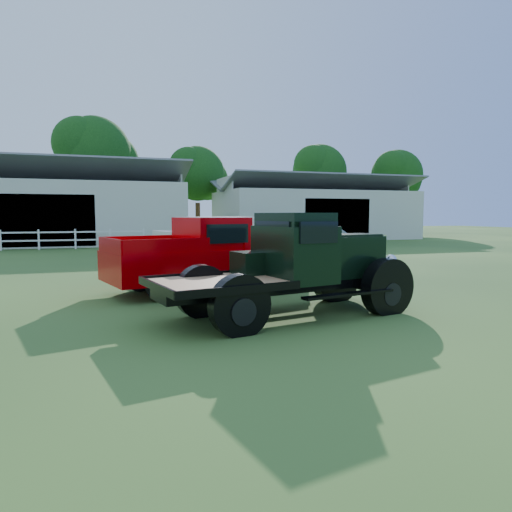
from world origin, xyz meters
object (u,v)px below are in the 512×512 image
object	(u,v)px
white_pickup	(224,243)
misc_car_blue	(265,236)
red_pickup	(208,253)
misc_car_grey	(327,239)
vintage_flatbed	(290,265)

from	to	relation	value
white_pickup	misc_car_blue	xyz separation A→B (m)	(4.12, 6.95, -0.08)
red_pickup	misc_car_blue	size ratio (longest dim) A/B	1.07
white_pickup	misc_car_grey	bearing A→B (deg)	24.40
vintage_flatbed	white_pickup	distance (m)	8.42
misc_car_blue	red_pickup	bearing A→B (deg)	167.92
vintage_flatbed	misc_car_grey	world-z (taller)	vintage_flatbed
white_pickup	red_pickup	bearing A→B (deg)	-125.04
red_pickup	misc_car_grey	bearing A→B (deg)	35.31
vintage_flatbed	white_pickup	world-z (taller)	vintage_flatbed
vintage_flatbed	misc_car_grey	xyz separation A→B (m)	(8.45, 14.82, -0.35)
red_pickup	white_pickup	world-z (taller)	red_pickup
red_pickup	misc_car_blue	xyz separation A→B (m)	(5.80, 11.69, -0.13)
red_pickup	white_pickup	distance (m)	5.03
red_pickup	misc_car_blue	distance (m)	13.05
white_pickup	misc_car_blue	world-z (taller)	white_pickup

